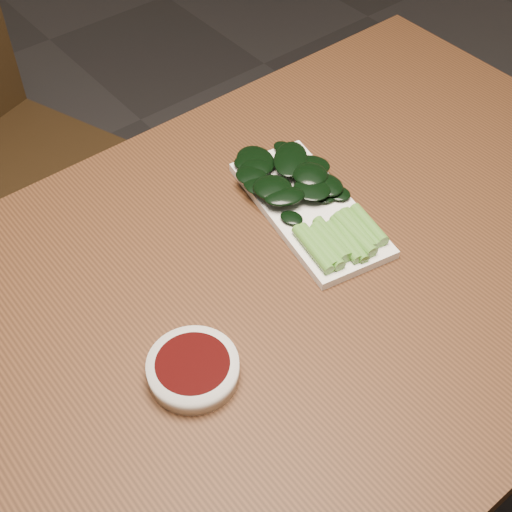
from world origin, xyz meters
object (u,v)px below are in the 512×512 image
(table, at_px, (258,322))
(sauce_bowl, at_px, (193,369))
(gai_lan, at_px, (304,195))
(serving_plate, at_px, (309,209))

(table, relative_size, sauce_bowl, 12.12)
(table, xyz_separation_m, sauce_bowl, (-0.15, -0.06, 0.09))
(gai_lan, bearing_deg, table, -151.38)
(table, xyz_separation_m, serving_plate, (0.16, 0.07, 0.08))
(gai_lan, bearing_deg, serving_plate, -88.73)
(sauce_bowl, height_order, serving_plate, sauce_bowl)
(serving_plate, distance_m, gai_lan, 0.02)
(sauce_bowl, xyz_separation_m, serving_plate, (0.31, 0.13, -0.01))
(table, distance_m, serving_plate, 0.19)
(serving_plate, bearing_deg, table, -155.23)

